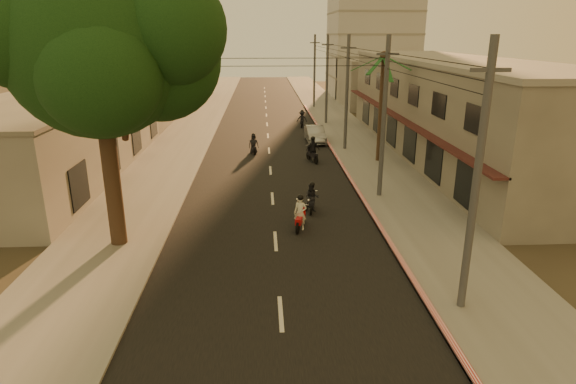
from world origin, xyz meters
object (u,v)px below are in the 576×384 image
at_px(palm_tree, 384,62).
at_px(scooter_far_b, 302,119).
at_px(scooter_mid_a, 312,198).
at_px(broadleaf_tree, 108,48).
at_px(scooter_mid_b, 313,150).
at_px(parked_car, 315,134).
at_px(scooter_red, 300,214).
at_px(scooter_far_a, 254,145).

bearing_deg(palm_tree, scooter_far_b, 107.46).
xyz_separation_m(palm_tree, scooter_mid_a, (-5.95, -10.21, -6.39)).
distance_m(broadleaf_tree, scooter_mid_b, 18.70).
bearing_deg(scooter_mid_a, broadleaf_tree, -147.87).
distance_m(scooter_mid_a, scooter_mid_b, 10.44).
height_order(scooter_mid_a, parked_car, scooter_mid_a).
xyz_separation_m(scooter_mid_a, scooter_mid_b, (1.11, 10.38, 0.13)).
bearing_deg(scooter_red, scooter_far_b, 101.56).
height_order(palm_tree, scooter_far_b, palm_tree).
bearing_deg(parked_car, palm_tree, -62.34).
xyz_separation_m(scooter_mid_a, parked_car, (2.03, 17.25, -0.05)).
height_order(scooter_mid_a, scooter_far_b, scooter_far_b).
relative_size(scooter_mid_a, scooter_far_a, 1.00).
height_order(scooter_mid_a, scooter_far_a, scooter_far_a).
relative_size(broadleaf_tree, scooter_red, 6.75).
distance_m(scooter_far_a, parked_car, 6.66).
relative_size(palm_tree, scooter_mid_a, 4.87).
relative_size(scooter_red, parked_car, 0.41).
bearing_deg(broadleaf_tree, scooter_red, 8.89).
bearing_deg(scooter_red, scooter_mid_a, 87.98).
xyz_separation_m(scooter_mid_a, scooter_far_b, (1.48, 24.44, 0.06)).
height_order(broadleaf_tree, palm_tree, broadleaf_tree).
bearing_deg(broadleaf_tree, parked_car, 62.90).
bearing_deg(palm_tree, scooter_far_a, 161.98).
bearing_deg(broadleaf_tree, scooter_far_a, 72.26).
bearing_deg(scooter_mid_a, scooter_far_a, 113.19).
distance_m(scooter_red, parked_car, 19.86).
relative_size(scooter_mid_b, scooter_far_a, 1.15).
bearing_deg(parked_car, scooter_mid_b, -99.12).
bearing_deg(scooter_mid_a, scooter_mid_b, 93.19).
xyz_separation_m(broadleaf_tree, parked_car, (10.69, 20.89, -7.77)).
bearing_deg(scooter_mid_b, palm_tree, -19.95).
relative_size(palm_tree, scooter_far_a, 4.86).
height_order(broadleaf_tree, scooter_far_a, broadleaf_tree).
xyz_separation_m(scooter_mid_b, scooter_far_b, (0.37, 14.06, -0.07)).
bearing_deg(palm_tree, scooter_red, -118.16).
relative_size(scooter_mid_b, parked_car, 0.45).
height_order(palm_tree, scooter_red, palm_tree).
bearing_deg(scooter_mid_a, scooter_far_b, 95.84).
bearing_deg(scooter_far_b, scooter_mid_a, -84.98).
relative_size(scooter_far_a, parked_car, 0.39).
bearing_deg(scooter_red, broadleaf_tree, -154.69).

